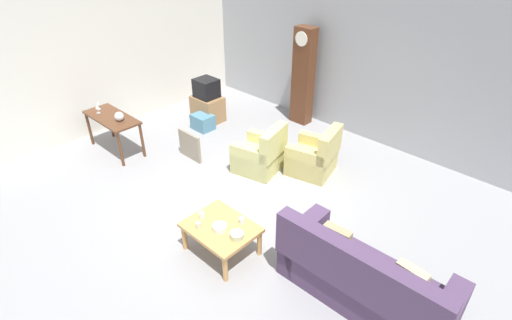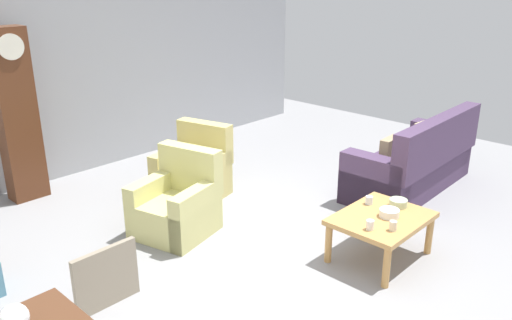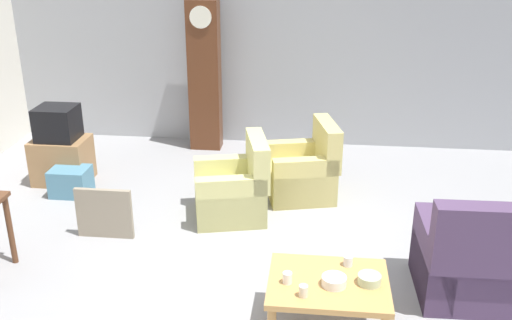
% 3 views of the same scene
% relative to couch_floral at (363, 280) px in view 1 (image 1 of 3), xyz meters
% --- Properties ---
extents(ground_plane, '(10.40, 10.40, 0.00)m').
position_rel_couch_floral_xyz_m(ground_plane, '(-2.40, 0.26, -0.35)').
color(ground_plane, gray).
extents(garage_door_wall, '(8.40, 0.16, 3.20)m').
position_rel_couch_floral_xyz_m(garage_door_wall, '(-2.40, 3.86, 1.25)').
color(garage_door_wall, '#9EA0A5').
rests_on(garage_door_wall, ground_plane).
extents(pegboard_wall_left, '(0.12, 6.40, 2.88)m').
position_rel_couch_floral_xyz_m(pegboard_wall_left, '(-6.60, 0.66, 1.09)').
color(pegboard_wall_left, silver).
rests_on(pegboard_wall_left, ground_plane).
extents(couch_floral, '(2.12, 0.93, 1.04)m').
position_rel_couch_floral_xyz_m(couch_floral, '(0.00, 0.00, 0.00)').
color(couch_floral, '#4C3856').
rests_on(couch_floral, ground_plane).
extents(armchair_olive_near, '(0.95, 0.92, 0.92)m').
position_rel_couch_floral_xyz_m(armchair_olive_near, '(-2.91, 1.31, -0.05)').
color(armchair_olive_near, '#CCC67A').
rests_on(armchair_olive_near, ground_plane).
extents(armchair_olive_far, '(0.95, 0.93, 0.92)m').
position_rel_couch_floral_xyz_m(armchair_olive_far, '(-2.14, 1.93, -0.05)').
color(armchair_olive_far, '#CDBE6E').
rests_on(armchair_olive_far, ground_plane).
extents(coffee_table_wood, '(0.96, 0.76, 0.46)m').
position_rel_couch_floral_xyz_m(coffee_table_wood, '(-1.86, -0.61, 0.04)').
color(coffee_table_wood, tan).
rests_on(coffee_table_wood, ground_plane).
extents(console_table_dark, '(1.30, 0.56, 0.75)m').
position_rel_couch_floral_xyz_m(console_table_dark, '(-5.51, -0.15, 0.29)').
color(console_table_dark, '#56331E').
rests_on(console_table_dark, ground_plane).
extents(grandfather_clock, '(0.44, 0.30, 2.14)m').
position_rel_couch_floral_xyz_m(grandfather_clock, '(-3.63, 3.45, 0.72)').
color(grandfather_clock, '#562D19').
rests_on(grandfather_clock, ground_plane).
extents(tv_stand_cabinet, '(0.68, 0.52, 0.58)m').
position_rel_couch_floral_xyz_m(tv_stand_cabinet, '(-5.22, 2.02, -0.06)').
color(tv_stand_cabinet, '#997047').
rests_on(tv_stand_cabinet, ground_plane).
extents(tv_crt, '(0.48, 0.44, 0.42)m').
position_rel_couch_floral_xyz_m(tv_crt, '(-5.22, 2.02, 0.44)').
color(tv_crt, black).
rests_on(tv_crt, tv_stand_cabinet).
extents(framed_picture_leaning, '(0.60, 0.05, 0.55)m').
position_rel_couch_floral_xyz_m(framed_picture_leaning, '(-4.18, 0.67, -0.08)').
color(framed_picture_leaning, gray).
rests_on(framed_picture_leaning, ground_plane).
extents(storage_box_blue, '(0.45, 0.37, 0.34)m').
position_rel_couch_floral_xyz_m(storage_box_blue, '(-4.97, 1.65, -0.18)').
color(storage_box_blue, teal).
rests_on(storage_box_blue, ground_plane).
extents(glass_dome_cloche, '(0.17, 0.17, 0.17)m').
position_rel_couch_floral_xyz_m(glass_dome_cloche, '(-5.22, -0.13, 0.49)').
color(glass_dome_cloche, silver).
rests_on(glass_dome_cloche, console_table_dark).
extents(cup_white_porcelain, '(0.07, 0.07, 0.09)m').
position_rel_couch_floral_xyz_m(cup_white_porcelain, '(-2.18, -0.68, 0.16)').
color(cup_white_porcelain, white).
rests_on(cup_white_porcelain, coffee_table_wood).
extents(cup_blue_rimmed, '(0.08, 0.08, 0.09)m').
position_rel_couch_floral_xyz_m(cup_blue_rimmed, '(-1.70, -0.36, 0.15)').
color(cup_blue_rimmed, silver).
rests_on(cup_blue_rimmed, coffee_table_wood).
extents(cup_cream_tall, '(0.07, 0.07, 0.09)m').
position_rel_couch_floral_xyz_m(cup_cream_tall, '(-2.05, -0.84, 0.16)').
color(cup_cream_tall, beige).
rests_on(cup_cream_tall, coffee_table_wood).
extents(bowl_white_stacked, '(0.20, 0.20, 0.08)m').
position_rel_couch_floral_xyz_m(bowl_white_stacked, '(-1.82, -0.67, 0.15)').
color(bowl_white_stacked, white).
rests_on(bowl_white_stacked, coffee_table_wood).
extents(bowl_shallow_green, '(0.18, 0.18, 0.08)m').
position_rel_couch_floral_xyz_m(bowl_shallow_green, '(-1.54, -0.61, 0.15)').
color(bowl_shallow_green, '#B2C69E').
rests_on(bowl_shallow_green, coffee_table_wood).
extents(wine_glass_tall, '(0.07, 0.07, 0.19)m').
position_rel_couch_floral_xyz_m(wine_glass_tall, '(-5.97, -0.16, 0.53)').
color(wine_glass_tall, silver).
rests_on(wine_glass_tall, console_table_dark).
extents(wine_glass_mid, '(0.08, 0.08, 0.18)m').
position_rel_couch_floral_xyz_m(wine_glass_mid, '(-5.83, -0.25, 0.52)').
color(wine_glass_mid, silver).
rests_on(wine_glass_mid, console_table_dark).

